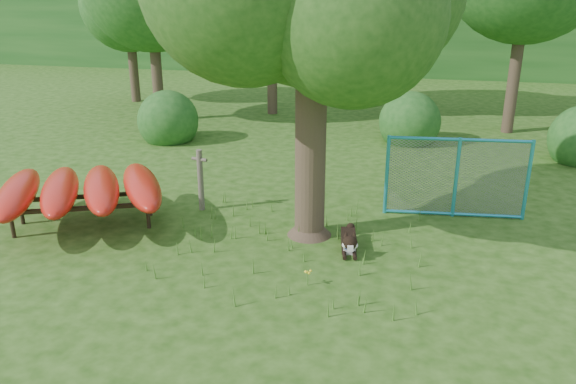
# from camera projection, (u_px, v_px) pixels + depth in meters

# --- Properties ---
(ground) EXTENTS (80.00, 80.00, 0.00)m
(ground) POSITION_uv_depth(u_px,v_px,m) (258.00, 275.00, 8.93)
(ground) COLOR #20470E
(ground) RESTS_ON ground
(wooden_post) EXTENTS (0.35, 0.14, 1.27)m
(wooden_post) POSITION_uv_depth(u_px,v_px,m) (200.00, 178.00, 11.35)
(wooden_post) COLOR brown
(wooden_post) RESTS_ON ground
(kayak_rack) EXTENTS (4.02, 3.62, 0.96)m
(kayak_rack) POSITION_uv_depth(u_px,v_px,m) (81.00, 190.00, 10.53)
(kayak_rack) COLOR black
(kayak_rack) RESTS_ON ground
(husky_dog) EXTENTS (0.40, 1.09, 0.48)m
(husky_dog) POSITION_uv_depth(u_px,v_px,m) (349.00, 241.00, 9.71)
(husky_dog) COLOR black
(husky_dog) RESTS_ON ground
(fence_section) EXTENTS (2.75, 0.37, 2.69)m
(fence_section) POSITION_uv_depth(u_px,v_px,m) (456.00, 178.00, 10.98)
(fence_section) COLOR #289DBB
(fence_section) RESTS_ON ground
(wildflower_clump) EXTENTS (0.12, 0.10, 0.26)m
(wildflower_clump) POSITION_uv_depth(u_px,v_px,m) (308.00, 273.00, 8.55)
(wildflower_clump) COLOR #497C28
(wildflower_clump) RESTS_ON ground
(bg_tree_f) EXTENTS (3.60, 3.60, 5.55)m
(bg_tree_f) POSITION_uv_depth(u_px,v_px,m) (128.00, 5.00, 21.53)
(bg_tree_f) COLOR #3C2D21
(bg_tree_f) RESTS_ON ground
(shrub_left) EXTENTS (1.80, 1.80, 1.80)m
(shrub_left) POSITION_uv_depth(u_px,v_px,m) (170.00, 140.00, 16.89)
(shrub_left) COLOR #1D521A
(shrub_left) RESTS_ON ground
(shrub_mid) EXTENTS (1.80, 1.80, 1.80)m
(shrub_mid) POSITION_uv_depth(u_px,v_px,m) (408.00, 142.00, 16.71)
(shrub_mid) COLOR #1D521A
(shrub_mid) RESTS_ON ground
(wooded_hillside) EXTENTS (80.00, 12.00, 6.00)m
(wooded_hillside) POSITION_uv_depth(u_px,v_px,m) (390.00, 12.00, 33.50)
(wooded_hillside) COLOR #1D521A
(wooded_hillside) RESTS_ON ground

